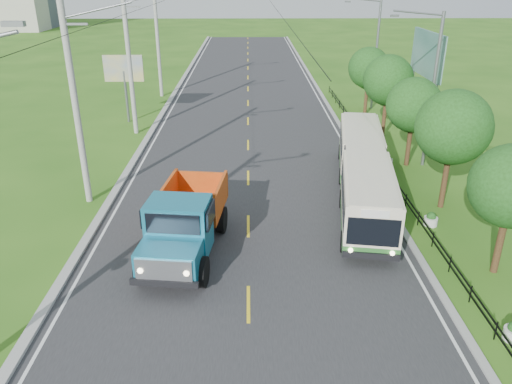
{
  "coord_description": "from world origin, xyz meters",
  "views": [
    {
      "loc": [
        0.05,
        -14.78,
        10.97
      ],
      "look_at": [
        0.36,
        5.7,
        1.9
      ],
      "focal_mm": 35.0,
      "sensor_mm": 36.0,
      "label": 1
    }
  ],
  "objects_px": {
    "tree_back": "(369,70)",
    "billboard_left": "(124,73)",
    "planter_far": "(360,124)",
    "tree_third": "(453,130)",
    "dump_truck": "(185,219)",
    "pole_near": "(76,105)",
    "pole_far": "(158,41)",
    "streetlight_mid": "(431,86)",
    "planter_mid": "(387,161)",
    "tree_second": "(511,189)",
    "planter_near": "(431,220)",
    "tree_fourth": "(414,107)",
    "tree_fifth": "(388,82)",
    "bus": "(364,169)",
    "streetlight_far": "(375,51)",
    "pole_mid": "(130,63)",
    "billboard_right": "(426,61)"
  },
  "relations": [
    {
      "from": "tree_back",
      "to": "planter_near",
      "type": "relative_size",
      "value": 8.21
    },
    {
      "from": "tree_second",
      "to": "billboard_right",
      "type": "relative_size",
      "value": 0.73
    },
    {
      "from": "streetlight_far",
      "to": "bus",
      "type": "distance_m",
      "value": 19.71
    },
    {
      "from": "streetlight_mid",
      "to": "tree_back",
      "type": "bearing_deg",
      "value": 93.7
    },
    {
      "from": "streetlight_far",
      "to": "dump_truck",
      "type": "xyz_separation_m",
      "value": [
        -13.26,
        -24.33,
        -3.29
      ]
    },
    {
      "from": "pole_far",
      "to": "planter_mid",
      "type": "bearing_deg",
      "value": -48.41
    },
    {
      "from": "tree_back",
      "to": "streetlight_far",
      "type": "bearing_deg",
      "value": 67.08
    },
    {
      "from": "tree_back",
      "to": "billboard_left",
      "type": "height_order",
      "value": "tree_back"
    },
    {
      "from": "streetlight_mid",
      "to": "planter_near",
      "type": "height_order",
      "value": "streetlight_mid"
    },
    {
      "from": "pole_near",
      "to": "tree_back",
      "type": "relative_size",
      "value": 1.82
    },
    {
      "from": "billboard_right",
      "to": "tree_second",
      "type": "bearing_deg",
      "value": -97.79
    },
    {
      "from": "pole_near",
      "to": "streetlight_mid",
      "type": "relative_size",
      "value": 1.1
    },
    {
      "from": "pole_far",
      "to": "pole_mid",
      "type": "bearing_deg",
      "value": -90.0
    },
    {
      "from": "tree_back",
      "to": "pole_far",
      "type": "bearing_deg",
      "value": 159.26
    },
    {
      "from": "planter_near",
      "to": "dump_truck",
      "type": "distance_m",
      "value": 11.53
    },
    {
      "from": "bus",
      "to": "dump_truck",
      "type": "bearing_deg",
      "value": -138.42
    },
    {
      "from": "tree_second",
      "to": "tree_third",
      "type": "relative_size",
      "value": 0.88
    },
    {
      "from": "streetlight_far",
      "to": "billboard_left",
      "type": "distance_m",
      "value": 20.56
    },
    {
      "from": "planter_mid",
      "to": "streetlight_mid",
      "type": "bearing_deg",
      "value": 0.0
    },
    {
      "from": "planter_near",
      "to": "tree_fourth",
      "type": "bearing_deg",
      "value": 81.23
    },
    {
      "from": "billboard_left",
      "to": "billboard_right",
      "type": "xyz_separation_m",
      "value": [
        21.8,
        -4.0,
        1.48
      ]
    },
    {
      "from": "tree_second",
      "to": "planter_near",
      "type": "bearing_deg",
      "value": 108.03
    },
    {
      "from": "billboard_left",
      "to": "pole_mid",
      "type": "bearing_deg",
      "value": -67.58
    },
    {
      "from": "tree_second",
      "to": "planter_mid",
      "type": "distance_m",
      "value": 12.36
    },
    {
      "from": "pole_near",
      "to": "bus",
      "type": "height_order",
      "value": "pole_near"
    },
    {
      "from": "tree_fourth",
      "to": "tree_fifth",
      "type": "xyz_separation_m",
      "value": [
        0.0,
        6.0,
        0.27
      ]
    },
    {
      "from": "tree_fourth",
      "to": "tree_back",
      "type": "relative_size",
      "value": 0.98
    },
    {
      "from": "tree_fourth",
      "to": "dump_truck",
      "type": "bearing_deg",
      "value": -139.97
    },
    {
      "from": "planter_far",
      "to": "dump_truck",
      "type": "bearing_deg",
      "value": -121.45
    },
    {
      "from": "billboard_left",
      "to": "bus",
      "type": "distance_m",
      "value": 21.58
    },
    {
      "from": "tree_third",
      "to": "tree_back",
      "type": "xyz_separation_m",
      "value": [
        -0.0,
        18.0,
        -0.33
      ]
    },
    {
      "from": "pole_near",
      "to": "pole_far",
      "type": "bearing_deg",
      "value": 90.0
    },
    {
      "from": "tree_back",
      "to": "planter_far",
      "type": "xyz_separation_m",
      "value": [
        -1.26,
        -4.14,
        -3.37
      ]
    },
    {
      "from": "tree_third",
      "to": "pole_near",
      "type": "bearing_deg",
      "value": 177.29
    },
    {
      "from": "streetlight_mid",
      "to": "billboard_left",
      "type": "height_order",
      "value": "streetlight_mid"
    },
    {
      "from": "tree_third",
      "to": "dump_truck",
      "type": "xyz_separation_m",
      "value": [
        -12.47,
        -4.47,
        -2.37
      ]
    },
    {
      "from": "planter_far",
      "to": "tree_second",
      "type": "bearing_deg",
      "value": -86.38
    },
    {
      "from": "tree_back",
      "to": "bus",
      "type": "relative_size",
      "value": 0.39
    },
    {
      "from": "bus",
      "to": "streetlight_far",
      "type": "bearing_deg",
      "value": 85.24
    },
    {
      "from": "tree_third",
      "to": "tree_fifth",
      "type": "bearing_deg",
      "value": 90.0
    },
    {
      "from": "pole_far",
      "to": "streetlight_mid",
      "type": "xyz_separation_m",
      "value": [
        18.9,
        -19.0,
        -0.19
      ]
    },
    {
      "from": "planter_mid",
      "to": "tree_second",
      "type": "bearing_deg",
      "value": -83.95
    },
    {
      "from": "pole_mid",
      "to": "billboard_left",
      "type": "xyz_separation_m",
      "value": [
        -1.24,
        3.0,
        -1.23
      ]
    },
    {
      "from": "tree_fourth",
      "to": "planter_mid",
      "type": "height_order",
      "value": "tree_fourth"
    },
    {
      "from": "planter_near",
      "to": "bus",
      "type": "xyz_separation_m",
      "value": [
        -2.62,
        3.14,
        1.34
      ]
    },
    {
      "from": "pole_far",
      "to": "streetlight_far",
      "type": "distance_m",
      "value": 19.56
    },
    {
      "from": "tree_fifth",
      "to": "tree_third",
      "type": "bearing_deg",
      "value": -90.0
    },
    {
      "from": "pole_mid",
      "to": "streetlight_mid",
      "type": "distance_m",
      "value": 20.16
    },
    {
      "from": "tree_back",
      "to": "pole_mid",
      "type": "bearing_deg",
      "value": -164.16
    },
    {
      "from": "tree_back",
      "to": "billboard_left",
      "type": "distance_m",
      "value": 19.48
    }
  ]
}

